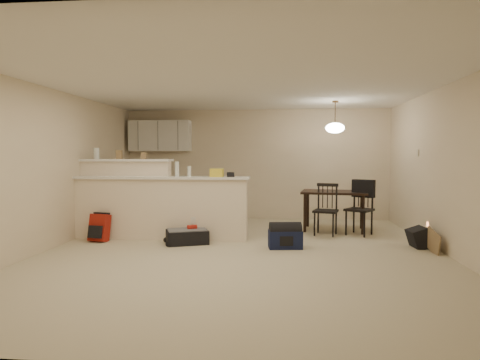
# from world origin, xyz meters

# --- Properties ---
(room) EXTENTS (7.00, 7.02, 2.50)m
(room) POSITION_xyz_m (0.00, 0.00, 1.25)
(room) COLOR beige
(room) RESTS_ON ground
(breakfast_bar) EXTENTS (3.08, 0.58, 1.39)m
(breakfast_bar) POSITION_xyz_m (-1.76, 0.98, 0.61)
(breakfast_bar) COLOR #F2DFC4
(breakfast_bar) RESTS_ON ground
(upper_cabinets) EXTENTS (1.40, 0.34, 0.70)m
(upper_cabinets) POSITION_xyz_m (-2.20, 3.32, 1.90)
(upper_cabinets) COLOR white
(upper_cabinets) RESTS_ON room
(kitchen_counter) EXTENTS (1.80, 0.60, 0.90)m
(kitchen_counter) POSITION_xyz_m (-2.00, 3.19, 0.45)
(kitchen_counter) COLOR white
(kitchen_counter) RESTS_ON ground
(thermostat) EXTENTS (0.02, 0.12, 0.12)m
(thermostat) POSITION_xyz_m (2.98, 1.55, 1.50)
(thermostat) COLOR beige
(thermostat) RESTS_ON room
(jar) EXTENTS (0.10, 0.10, 0.20)m
(jar) POSITION_xyz_m (-2.74, 1.12, 1.49)
(jar) COLOR silver
(jar) RESTS_ON breakfast_bar
(cereal_box) EXTENTS (0.10, 0.07, 0.16)m
(cereal_box) POSITION_xyz_m (-2.32, 1.12, 1.47)
(cereal_box) COLOR olive
(cereal_box) RESTS_ON breakfast_bar
(small_box) EXTENTS (0.08, 0.06, 0.12)m
(small_box) POSITION_xyz_m (-1.87, 1.12, 1.45)
(small_box) COLOR olive
(small_box) RESTS_ON breakfast_bar
(bottle_a) EXTENTS (0.07, 0.07, 0.26)m
(bottle_a) POSITION_xyz_m (-1.21, 0.90, 1.22)
(bottle_a) COLOR silver
(bottle_a) RESTS_ON breakfast_bar
(bottle_b) EXTENTS (0.06, 0.06, 0.18)m
(bottle_b) POSITION_xyz_m (-1.00, 0.90, 1.18)
(bottle_b) COLOR silver
(bottle_b) RESTS_ON breakfast_bar
(bag_lump) EXTENTS (0.22, 0.18, 0.14)m
(bag_lump) POSITION_xyz_m (-0.52, 0.90, 1.16)
(bag_lump) COLOR olive
(bag_lump) RESTS_ON breakfast_bar
(pouch) EXTENTS (0.12, 0.10, 0.08)m
(pouch) POSITION_xyz_m (-0.28, 0.90, 1.13)
(pouch) COLOR olive
(pouch) RESTS_ON breakfast_bar
(dining_table) EXTENTS (1.33, 0.98, 0.76)m
(dining_table) POSITION_xyz_m (1.60, 2.06, 0.67)
(dining_table) COLOR black
(dining_table) RESTS_ON ground
(pendant_lamp) EXTENTS (0.36, 0.36, 0.62)m
(pendant_lamp) POSITION_xyz_m (1.60, 2.06, 1.99)
(pendant_lamp) COLOR brown
(pendant_lamp) RESTS_ON room
(dining_chair_near) EXTENTS (0.51, 0.49, 0.94)m
(dining_chair_near) POSITION_xyz_m (1.39, 1.54, 0.47)
(dining_chair_near) COLOR black
(dining_chair_near) RESTS_ON ground
(dining_chair_far) EXTENTS (0.59, 0.58, 0.99)m
(dining_chair_far) POSITION_xyz_m (2.00, 1.61, 0.49)
(dining_chair_far) COLOR black
(dining_chair_far) RESTS_ON ground
(suitcase) EXTENTS (0.78, 0.64, 0.22)m
(suitcase) POSITION_xyz_m (-0.96, 0.55, 0.11)
(suitcase) COLOR black
(suitcase) RESTS_ON ground
(red_backpack) EXTENTS (0.33, 0.24, 0.46)m
(red_backpack) POSITION_xyz_m (-2.49, 0.61, 0.23)
(red_backpack) COLOR maroon
(red_backpack) RESTS_ON ground
(navy_duffel) EXTENTS (0.55, 0.35, 0.28)m
(navy_duffel) POSITION_xyz_m (0.65, 0.36, 0.14)
(navy_duffel) COLOR #121939
(navy_duffel) RESTS_ON ground
(black_daypack) EXTENTS (0.28, 0.37, 0.31)m
(black_daypack) POSITION_xyz_m (2.75, 0.61, 0.15)
(black_daypack) COLOR black
(black_daypack) RESTS_ON ground
(cardboard_sheet) EXTENTS (0.05, 0.44, 0.34)m
(cardboard_sheet) POSITION_xyz_m (2.85, 0.26, 0.17)
(cardboard_sheet) COLOR olive
(cardboard_sheet) RESTS_ON ground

